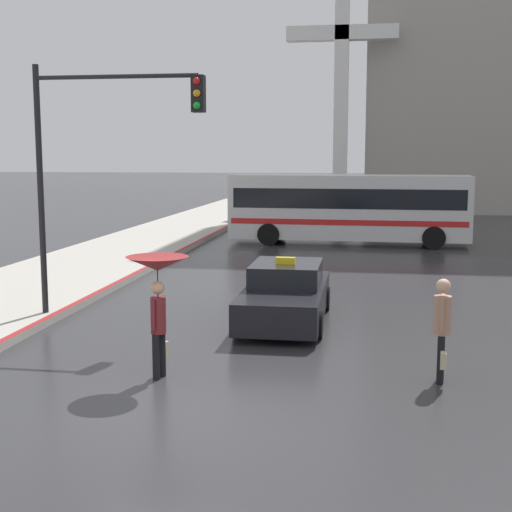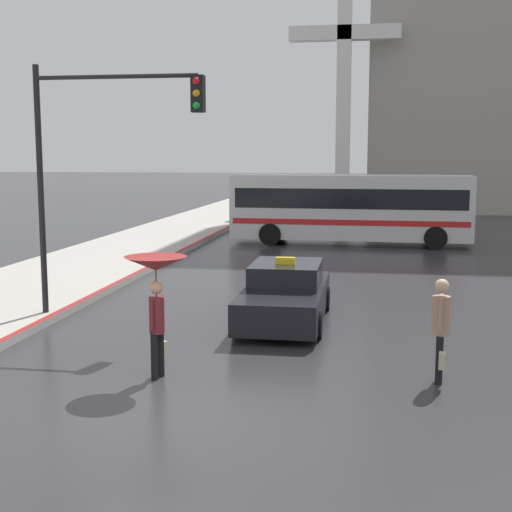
% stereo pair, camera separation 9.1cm
% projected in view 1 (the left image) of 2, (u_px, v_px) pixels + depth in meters
% --- Properties ---
extents(ground_plane, '(300.00, 300.00, 0.00)m').
position_uv_depth(ground_plane, '(156.00, 417.00, 10.61)').
color(ground_plane, '#2D2D30').
extents(taxi, '(1.91, 4.61, 1.53)m').
position_uv_depth(taxi, '(286.00, 295.00, 16.65)').
color(taxi, black).
rests_on(taxi, ground_plane).
extents(city_bus, '(10.39, 2.96, 3.02)m').
position_uv_depth(city_bus, '(349.00, 206.00, 31.17)').
color(city_bus, silver).
rests_on(city_bus, ground_plane).
extents(pedestrian_with_umbrella, '(1.08, 1.08, 2.15)m').
position_uv_depth(pedestrian_with_umbrella, '(158.00, 278.00, 12.22)').
color(pedestrian_with_umbrella, black).
rests_on(pedestrian_with_umbrella, ground_plane).
extents(pedestrian_man, '(0.34, 0.60, 1.80)m').
position_uv_depth(pedestrian_man, '(442.00, 323.00, 12.09)').
color(pedestrian_man, black).
rests_on(pedestrian_man, ground_plane).
extents(traffic_light, '(3.98, 0.38, 5.90)m').
position_uv_depth(traffic_light, '(103.00, 144.00, 16.08)').
color(traffic_light, black).
rests_on(traffic_light, ground_plane).
extents(monument_cross, '(7.08, 0.90, 16.09)m').
position_uv_depth(monument_cross, '(342.00, 73.00, 45.61)').
color(monument_cross, white).
rests_on(monument_cross, ground_plane).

